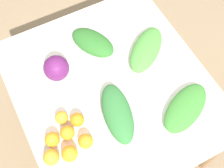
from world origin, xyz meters
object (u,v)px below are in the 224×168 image
(cabbage_purple, at_px, (56,68))
(greens_bunch_dandelion, at_px, (93,42))
(orange_2, at_px, (51,157))
(orange_1, at_px, (67,133))
(greens_bunch_scallion, at_px, (186,108))
(orange_4, at_px, (61,118))
(orange_0, at_px, (70,154))
(orange_5, at_px, (52,139))
(orange_6, at_px, (86,141))
(greens_bunch_kale, at_px, (117,113))
(orange_3, at_px, (77,120))
(greens_bunch_beet_tops, at_px, (146,49))

(cabbage_purple, bearing_deg, greens_bunch_dandelion, 107.70)
(greens_bunch_dandelion, bearing_deg, orange_2, -42.52)
(greens_bunch_dandelion, height_order, orange_1, greens_bunch_dandelion)
(greens_bunch_scallion, xyz_separation_m, orange_1, (-0.16, -0.62, 0.01))
(orange_2, relative_size, orange_4, 1.16)
(orange_0, distance_m, orange_5, 0.12)
(orange_0, height_order, orange_6, orange_0)
(greens_bunch_kale, relative_size, orange_1, 4.62)
(greens_bunch_kale, xyz_separation_m, orange_3, (-0.07, -0.20, -0.01))
(greens_bunch_kale, relative_size, orange_5, 4.47)
(orange_2, bearing_deg, greens_bunch_dandelion, 137.48)
(cabbage_purple, xyz_separation_m, orange_0, (0.47, -0.13, -0.03))
(greens_bunch_beet_tops, xyz_separation_m, orange_6, (0.35, -0.56, 0.00))
(orange_2, bearing_deg, greens_bunch_scallion, 83.74)
(orange_6, bearing_deg, cabbage_purple, 175.88)
(cabbage_purple, distance_m, greens_bunch_beet_tops, 0.54)
(cabbage_purple, height_order, greens_bunch_scallion, cabbage_purple)
(orange_4, bearing_deg, orange_1, -4.24)
(orange_2, bearing_deg, orange_4, 143.45)
(orange_2, relative_size, orange_5, 1.04)
(orange_1, height_order, orange_4, orange_1)
(orange_3, height_order, orange_6, orange_6)
(orange_1, bearing_deg, orange_0, -17.43)
(cabbage_purple, distance_m, greens_bunch_scallion, 0.75)
(greens_bunch_beet_tops, xyz_separation_m, orange_0, (0.37, -0.66, 0.01))
(greens_bunch_beet_tops, bearing_deg, orange_6, -58.25)
(orange_0, relative_size, orange_5, 1.06)
(orange_5, bearing_deg, orange_0, 24.22)
(orange_0, bearing_deg, greens_bunch_beet_tops, 119.24)
(cabbage_purple, xyz_separation_m, greens_bunch_dandelion, (-0.09, 0.27, -0.03))
(greens_bunch_dandelion, distance_m, orange_5, 0.63)
(orange_2, height_order, orange_4, orange_2)
(greens_bunch_beet_tops, relative_size, greens_bunch_scallion, 1.02)
(orange_0, height_order, orange_5, orange_0)
(orange_6, bearing_deg, greens_bunch_beet_tops, 121.75)
(greens_bunch_beet_tops, relative_size, orange_0, 4.17)
(orange_3, distance_m, orange_4, 0.09)
(greens_bunch_beet_tops, distance_m, orange_6, 0.66)
(cabbage_purple, bearing_deg, orange_6, -4.12)
(greens_bunch_beet_tops, xyz_separation_m, orange_4, (0.17, -0.62, 0.00))
(orange_4, bearing_deg, orange_3, 53.51)
(greens_bunch_beet_tops, bearing_deg, greens_bunch_dandelion, -125.40)
(orange_4, bearing_deg, orange_5, -44.79)
(orange_1, bearing_deg, orange_4, 175.76)
(greens_bunch_beet_tops, distance_m, orange_0, 0.76)
(greens_bunch_beet_tops, height_order, orange_3, orange_3)
(greens_bunch_kale, distance_m, orange_3, 0.22)
(orange_0, height_order, orange_2, orange_0)
(orange_1, bearing_deg, greens_bunch_kale, 84.81)
(orange_2, height_order, orange_5, orange_2)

